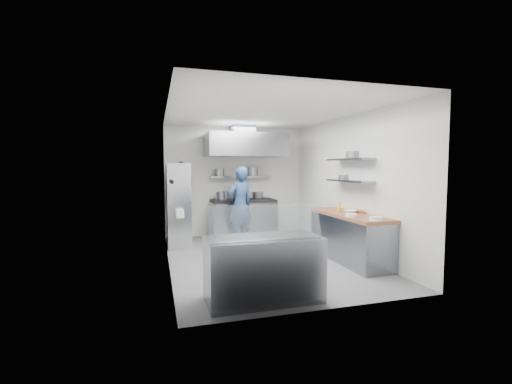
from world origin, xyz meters
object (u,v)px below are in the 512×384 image
object	(u,v)px
gas_range	(243,219)
wire_rack	(178,205)
chef	(240,205)
display_case	(263,269)

from	to	relation	value
gas_range	wire_rack	size ratio (longest dim) A/B	0.86
gas_range	chef	size ratio (longest dim) A/B	0.90
wire_rack	display_case	world-z (taller)	wire_rack
gas_range	display_case	distance (m)	4.17
chef	wire_rack	distance (m)	1.40
chef	gas_range	bearing A→B (deg)	-131.91
gas_range	chef	bearing A→B (deg)	-109.68
chef	display_case	distance (m)	3.49
gas_range	wire_rack	bearing A→B (deg)	-161.80
display_case	wire_rack	bearing A→B (deg)	103.67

